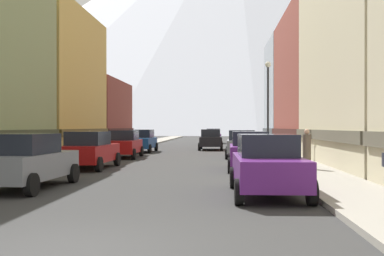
{
  "coord_description": "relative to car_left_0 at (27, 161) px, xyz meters",
  "views": [
    {
      "loc": [
        2.44,
        -7.11,
        2.0
      ],
      "look_at": [
        0.2,
        29.04,
        1.91
      ],
      "focal_mm": 43.2,
      "sensor_mm": 36.0,
      "label": 1
    }
  ],
  "objects": [
    {
      "name": "car_left_1",
      "position": [
        0.0,
        7.14,
        0.0
      ],
      "size": [
        2.14,
        4.44,
        1.78
      ],
      "color": "#9E1111",
      "rests_on": "ground"
    },
    {
      "name": "potted_plant_0",
      "position": [
        -3.2,
        8.67,
        -0.34
      ],
      "size": [
        0.52,
        0.52,
        0.81
      ],
      "color": "brown",
      "rests_on": "sidewalk_left"
    },
    {
      "name": "pedestrian_2",
      "position": [
        -2.45,
        16.74,
        -0.05
      ],
      "size": [
        0.36,
        0.36,
        1.53
      ],
      "color": "#333338",
      "rests_on": "sidewalk_left"
    },
    {
      "name": "car_driving_1",
      "position": [
        5.4,
        41.66,
        0.0
      ],
      "size": [
        2.06,
        4.4,
        1.78
      ],
      "color": "#591E72",
      "rests_on": "ground"
    },
    {
      "name": "pedestrian_0",
      "position": [
        -2.45,
        15.71,
        -0.02
      ],
      "size": [
        0.36,
        0.36,
        1.59
      ],
      "color": "brown",
      "rests_on": "sidewalk_left"
    },
    {
      "name": "storefront_right_3",
      "position": [
        14.88,
        34.84,
        4.51
      ],
      "size": [
        7.45,
        9.55,
        11.17
      ],
      "color": "#99A5B2",
      "rests_on": "ground"
    },
    {
      "name": "streetlamp_right",
      "position": [
        9.15,
        14.06,
        3.09
      ],
      "size": [
        0.36,
        0.36,
        5.86
      ],
      "color": "black",
      "rests_on": "sidewalk_right"
    },
    {
      "name": "car_right_1",
      "position": [
        7.6,
        7.02,
        0.0
      ],
      "size": [
        2.13,
        4.43,
        1.78
      ],
      "color": "#591E72",
      "rests_on": "ground"
    },
    {
      "name": "car_left_0",
      "position": [
        0.0,
        0.0,
        0.0
      ],
      "size": [
        2.24,
        4.48,
        1.78
      ],
      "color": "slate",
      "rests_on": "ground"
    },
    {
      "name": "storefront_left_2",
      "position": [
        -7.03,
        19.33,
        4.25
      ],
      "size": [
        6.96,
        11.81,
        10.64
      ],
      "color": "#D8B259",
      "rests_on": "ground"
    },
    {
      "name": "storefront_right_2",
      "position": [
        15.89,
        22.73,
        4.47
      ],
      "size": [
        9.48,
        13.98,
        11.09
      ],
      "color": "brown",
      "rests_on": "ground"
    },
    {
      "name": "car_right_0",
      "position": [
        7.6,
        -0.97,
        0.0
      ],
      "size": [
        2.12,
        4.43,
        1.78
      ],
      "color": "#591E72",
      "rests_on": "ground"
    },
    {
      "name": "pedestrian_1",
      "position": [
        10.05,
        6.17,
        0.07
      ],
      "size": [
        0.36,
        0.36,
        1.76
      ],
      "color": "brown",
      "rests_on": "sidewalk_right"
    },
    {
      "name": "ground_plane",
      "position": [
        3.8,
        -7.38,
        -0.9
      ],
      "size": [
        400.0,
        400.0,
        0.0
      ],
      "primitive_type": "plane",
      "color": "#303030"
    },
    {
      "name": "storefront_left_3",
      "position": [
        -8.44,
        31.3,
        2.29
      ],
      "size": [
        9.79,
        11.45,
        6.63
      ],
      "color": "brown",
      "rests_on": "ground"
    },
    {
      "name": "car_right_2",
      "position": [
        7.6,
        15.48,
        0.0
      ],
      "size": [
        2.18,
        4.45,
        1.78
      ],
      "color": "slate",
      "rests_on": "ground"
    },
    {
      "name": "sidewalk_right",
      "position": [
        10.05,
        27.62,
        -0.82
      ],
      "size": [
        2.5,
        100.0,
        0.15
      ],
      "primitive_type": "cube",
      "color": "gray",
      "rests_on": "ground"
    },
    {
      "name": "mountain_backdrop",
      "position": [
        14.19,
        252.62,
        63.02
      ],
      "size": [
        336.2,
        336.2,
        127.85
      ],
      "primitive_type": "cone",
      "color": "silver",
      "rests_on": "ground"
    },
    {
      "name": "car_left_3",
      "position": [
        0.0,
        21.7,
        0.0
      ],
      "size": [
        2.11,
        4.42,
        1.78
      ],
      "color": "#19478C",
      "rests_on": "ground"
    },
    {
      "name": "car_left_2",
      "position": [
        0.0,
        14.91,
        0.0
      ],
      "size": [
        2.17,
        4.45,
        1.78
      ],
      "color": "#9E1111",
      "rests_on": "ground"
    },
    {
      "name": "sidewalk_left",
      "position": [
        -2.45,
        27.62,
        -0.82
      ],
      "size": [
        2.5,
        100.0,
        0.15
      ],
      "primitive_type": "cube",
      "color": "gray",
      "rests_on": "ground"
    },
    {
      "name": "car_driving_0",
      "position": [
        5.4,
        25.67,
        0.0
      ],
      "size": [
        2.06,
        4.4,
        1.78
      ],
      "color": "black",
      "rests_on": "ground"
    }
  ]
}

